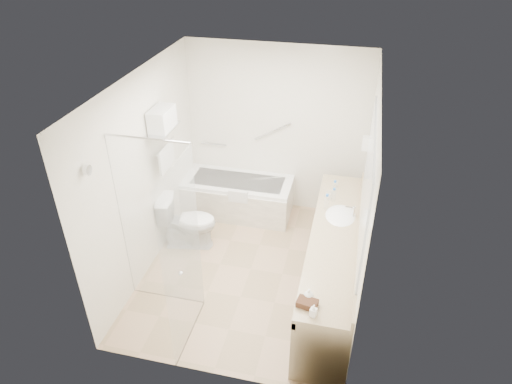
% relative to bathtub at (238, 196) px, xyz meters
% --- Properties ---
extents(floor, '(3.20, 3.20, 0.00)m').
position_rel_bathtub_xyz_m(floor, '(0.50, -1.24, -0.28)').
color(floor, tan).
rests_on(floor, ground).
extents(ceiling, '(2.60, 3.20, 0.10)m').
position_rel_bathtub_xyz_m(ceiling, '(0.50, -1.24, 2.22)').
color(ceiling, silver).
rests_on(ceiling, wall_back).
extents(wall_back, '(2.60, 0.10, 2.50)m').
position_rel_bathtub_xyz_m(wall_back, '(0.50, 0.36, 0.97)').
color(wall_back, silver).
rests_on(wall_back, ground).
extents(wall_front, '(2.60, 0.10, 2.50)m').
position_rel_bathtub_xyz_m(wall_front, '(0.50, -2.84, 0.97)').
color(wall_front, silver).
rests_on(wall_front, ground).
extents(wall_left, '(0.10, 3.20, 2.50)m').
position_rel_bathtub_xyz_m(wall_left, '(-0.80, -1.24, 0.97)').
color(wall_left, silver).
rests_on(wall_left, ground).
extents(wall_right, '(0.10, 3.20, 2.50)m').
position_rel_bathtub_xyz_m(wall_right, '(1.80, -1.24, 0.97)').
color(wall_right, silver).
rests_on(wall_right, ground).
extents(bathtub, '(1.60, 0.73, 0.59)m').
position_rel_bathtub_xyz_m(bathtub, '(0.00, 0.00, 0.00)').
color(bathtub, white).
rests_on(bathtub, floor).
extents(grab_bar_short, '(0.40, 0.03, 0.03)m').
position_rel_bathtub_xyz_m(grab_bar_short, '(-0.45, 0.32, 0.67)').
color(grab_bar_short, silver).
rests_on(grab_bar_short, wall_back).
extents(grab_bar_long, '(0.53, 0.03, 0.33)m').
position_rel_bathtub_xyz_m(grab_bar_long, '(0.45, 0.32, 0.97)').
color(grab_bar_long, silver).
rests_on(grab_bar_long, wall_back).
extents(shower_enclosure, '(0.96, 0.91, 2.11)m').
position_rel_bathtub_xyz_m(shower_enclosure, '(-0.13, -2.16, 0.79)').
color(shower_enclosure, silver).
rests_on(shower_enclosure, floor).
extents(towel_shelf, '(0.24, 0.55, 0.81)m').
position_rel_bathtub_xyz_m(towel_shelf, '(-0.67, -0.89, 1.48)').
color(towel_shelf, silver).
rests_on(towel_shelf, wall_left).
extents(vanity_counter, '(0.55, 2.70, 0.95)m').
position_rel_bathtub_xyz_m(vanity_counter, '(1.52, -1.39, 0.36)').
color(vanity_counter, tan).
rests_on(vanity_counter, floor).
extents(sink, '(0.40, 0.52, 0.14)m').
position_rel_bathtub_xyz_m(sink, '(1.55, -0.99, 0.54)').
color(sink, white).
rests_on(sink, vanity_counter).
extents(faucet, '(0.03, 0.03, 0.14)m').
position_rel_bathtub_xyz_m(faucet, '(1.70, -0.99, 0.65)').
color(faucet, silver).
rests_on(faucet, vanity_counter).
extents(mirror, '(0.02, 2.00, 1.20)m').
position_rel_bathtub_xyz_m(mirror, '(1.79, -1.39, 1.27)').
color(mirror, silver).
rests_on(mirror, wall_right).
extents(hairdryer_unit, '(0.08, 0.10, 0.18)m').
position_rel_bathtub_xyz_m(hairdryer_unit, '(1.75, -0.19, 1.17)').
color(hairdryer_unit, white).
rests_on(hairdryer_unit, wall_right).
extents(toilet, '(0.83, 0.55, 0.75)m').
position_rel_bathtub_xyz_m(toilet, '(-0.45, -0.92, 0.10)').
color(toilet, white).
rests_on(toilet, floor).
extents(amenity_basket, '(0.21, 0.16, 0.06)m').
position_rel_bathtub_xyz_m(amenity_basket, '(1.36, -2.53, 0.61)').
color(amenity_basket, '#412517').
rests_on(amenity_basket, vanity_counter).
extents(soap_bottle_a, '(0.09, 0.14, 0.06)m').
position_rel_bathtub_xyz_m(soap_bottle_a, '(1.43, -2.64, 0.60)').
color(soap_bottle_a, white).
rests_on(soap_bottle_a, vanity_counter).
extents(soap_bottle_b, '(0.11, 0.13, 0.10)m').
position_rel_bathtub_xyz_m(soap_bottle_b, '(1.36, -2.44, 0.62)').
color(soap_bottle_b, white).
rests_on(soap_bottle_b, vanity_counter).
extents(water_bottle_left, '(0.06, 0.06, 0.20)m').
position_rel_bathtub_xyz_m(water_bottle_left, '(1.43, -0.52, 0.66)').
color(water_bottle_left, silver).
rests_on(water_bottle_left, vanity_counter).
extents(water_bottle_mid, '(0.07, 0.07, 0.21)m').
position_rel_bathtub_xyz_m(water_bottle_mid, '(1.37, -0.89, 0.67)').
color(water_bottle_mid, silver).
rests_on(water_bottle_mid, vanity_counter).
extents(water_bottle_right, '(0.06, 0.06, 0.19)m').
position_rel_bathtub_xyz_m(water_bottle_right, '(1.44, -0.69, 0.66)').
color(water_bottle_right, silver).
rests_on(water_bottle_right, vanity_counter).
extents(drinking_glass_near, '(0.07, 0.07, 0.08)m').
position_rel_bathtub_xyz_m(drinking_glass_near, '(1.44, -0.34, 0.61)').
color(drinking_glass_near, silver).
rests_on(drinking_glass_near, vanity_counter).
extents(drinking_glass_far, '(0.09, 0.09, 0.10)m').
position_rel_bathtub_xyz_m(drinking_glass_far, '(1.38, -0.65, 0.62)').
color(drinking_glass_far, silver).
rests_on(drinking_glass_far, vanity_counter).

